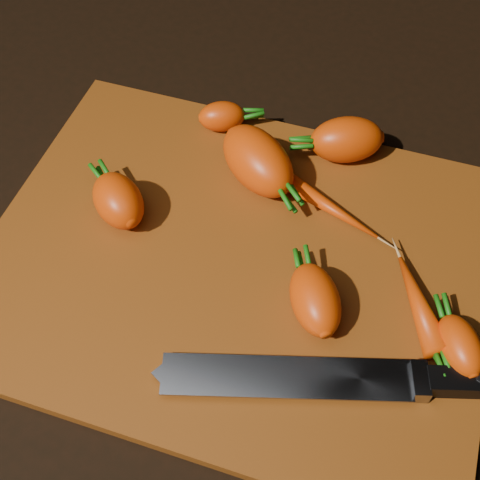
% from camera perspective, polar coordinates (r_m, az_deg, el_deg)
% --- Properties ---
extents(ground, '(2.00, 2.00, 0.01)m').
position_cam_1_polar(ground, '(0.68, -0.26, -2.40)').
color(ground, black).
extents(cutting_board, '(0.50, 0.40, 0.01)m').
position_cam_1_polar(cutting_board, '(0.67, -0.27, -1.87)').
color(cutting_board, '#843E0E').
rests_on(cutting_board, ground).
extents(carrot_0, '(0.08, 0.08, 0.05)m').
position_cam_1_polar(carrot_0, '(0.69, -10.35, 3.33)').
color(carrot_0, '#E3440C').
rests_on(carrot_0, cutting_board).
extents(carrot_1, '(0.12, 0.11, 0.06)m').
position_cam_1_polar(carrot_1, '(0.71, 1.53, 6.78)').
color(carrot_1, '#E3440C').
rests_on(carrot_1, cutting_board).
extents(carrot_2, '(0.08, 0.09, 0.04)m').
position_cam_1_polar(carrot_2, '(0.62, 6.43, -5.08)').
color(carrot_2, '#E3440C').
rests_on(carrot_2, cutting_board).
extents(carrot_3, '(0.09, 0.08, 0.05)m').
position_cam_1_polar(carrot_3, '(0.74, 9.08, 8.45)').
color(carrot_3, '#E3440C').
rests_on(carrot_3, cutting_board).
extents(carrot_4, '(0.06, 0.05, 0.03)m').
position_cam_1_polar(carrot_4, '(0.77, -1.56, 10.50)').
color(carrot_4, '#E3440C').
rests_on(carrot_4, cutting_board).
extents(carrot_5, '(0.06, 0.07, 0.04)m').
position_cam_1_polar(carrot_5, '(0.63, 18.26, -8.57)').
color(carrot_5, '#E3440C').
rests_on(carrot_5, cutting_board).
extents(carrot_6, '(0.12, 0.06, 0.02)m').
position_cam_1_polar(carrot_6, '(0.70, 7.75, 2.73)').
color(carrot_6, '#E3440C').
rests_on(carrot_6, cutting_board).
extents(carrot_7, '(0.07, 0.10, 0.03)m').
position_cam_1_polar(carrot_7, '(0.64, 14.99, -5.25)').
color(carrot_7, '#E3440C').
rests_on(carrot_7, cutting_board).
extents(knife, '(0.35, 0.13, 0.02)m').
position_cam_1_polar(knife, '(0.59, 6.09, -11.62)').
color(knife, gray).
rests_on(knife, cutting_board).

